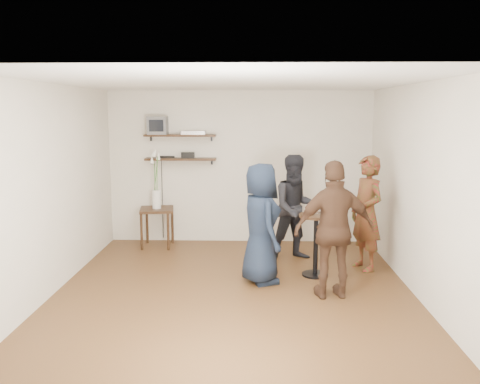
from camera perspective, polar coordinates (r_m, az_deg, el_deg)
name	(u,v)px	position (r m, az deg, el deg)	size (l,w,h in m)	color
room	(234,190)	(6.26, -0.69, 0.27)	(4.58, 5.08, 2.68)	#4F2D19
shelf_upper	(180,135)	(8.65, -6.72, 6.33)	(1.20, 0.25, 0.04)	black
shelf_lower	(181,159)	(8.68, -6.67, 3.69)	(1.20, 0.25, 0.04)	black
crt_monitor	(158,125)	(8.71, -9.21, 7.39)	(0.32, 0.30, 0.30)	#59595B
dvd_deck	(194,133)	(8.62, -5.24, 6.66)	(0.40, 0.24, 0.06)	silver
radio	(188,155)	(8.66, -5.87, 4.14)	(0.22, 0.10, 0.10)	black
power_strip	(166,157)	(8.77, -8.34, 3.92)	(0.30, 0.05, 0.03)	black
side_table	(157,215)	(8.59, -9.30, -2.52)	(0.62, 0.62, 0.66)	black
vase_lilies	(156,190)	(8.51, -9.38, 0.27)	(0.20, 0.20, 1.00)	silver
drinks_table	(316,237)	(7.07, 8.51, -4.97)	(0.47, 0.47, 0.86)	black
wine_glass_fl	(312,206)	(6.93, 8.11, -1.55)	(0.06, 0.06, 0.18)	silver
wine_glass_fr	(322,204)	(6.95, 9.18, -1.37)	(0.07, 0.07, 0.22)	silver
wine_glass_bl	(315,203)	(7.05, 8.37, -1.28)	(0.07, 0.07, 0.20)	silver
wine_glass_br	(319,204)	(7.00, 8.89, -1.38)	(0.07, 0.07, 0.20)	silver
person_plaid	(367,213)	(7.44, 14.02, -2.32)	(0.60, 0.39, 1.64)	#AE1323
person_dark	(296,208)	(7.76, 6.32, -1.76)	(0.78, 0.61, 1.61)	black
person_navy	(261,224)	(6.68, 2.32, -3.56)	(0.78, 0.51, 1.59)	black
person_brown	(335,230)	(6.24, 10.57, -4.20)	(0.99, 0.41, 1.68)	#422A1C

